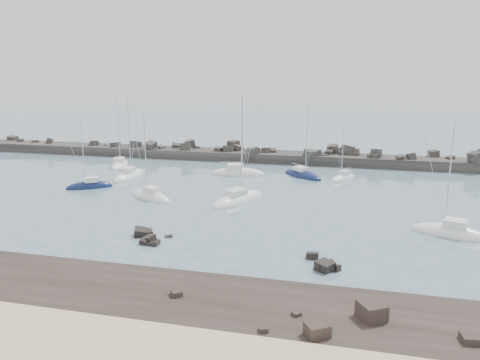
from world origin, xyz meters
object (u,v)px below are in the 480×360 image
sailboat_1 (90,187)px  sailboat_5 (343,179)px  sailboat_3 (238,174)px  sailboat_4 (150,197)px  sailboat_6 (238,200)px  sailboat_7 (303,176)px  sailboat_8 (450,234)px  sailboat_0 (120,165)px  sailboat_2 (129,176)px

sailboat_1 → sailboat_5: sailboat_1 is taller
sailboat_3 → sailboat_4: size_ratio=1.15×
sailboat_4 → sailboat_6: 12.39m
sailboat_6 → sailboat_7: (6.90, 17.64, -0.01)m
sailboat_5 → sailboat_8: sailboat_8 is taller
sailboat_4 → sailboat_3: bearing=65.3°
sailboat_0 → sailboat_2: size_ratio=0.98×
sailboat_6 → sailboat_8: size_ratio=1.17×
sailboat_0 → sailboat_8: (53.23, -26.15, 0.02)m
sailboat_0 → sailboat_4: 24.99m
sailboat_4 → sailboat_8: bearing=-9.4°
sailboat_8 → sailboat_5: bearing=116.1°
sailboat_4 → sailboat_8: (38.04, -6.31, 0.01)m
sailboat_3 → sailboat_8: sailboat_3 is taller
sailboat_1 → sailboat_5: size_ratio=1.08×
sailboat_4 → sailboat_5: 31.80m
sailboat_3 → sailboat_6: bearing=-75.9°
sailboat_5 → sailboat_1: bearing=-158.0°
sailboat_3 → sailboat_8: (29.85, -24.13, 0.00)m
sailboat_1 → sailboat_8: sailboat_8 is taller
sailboat_3 → sailboat_7: sailboat_3 is taller
sailboat_4 → sailboat_5: size_ratio=1.25×
sailboat_4 → sailboat_7: size_ratio=0.96×
sailboat_0 → sailboat_6: bearing=-33.9°
sailboat_3 → sailboat_5: bearing=2.0°
sailboat_0 → sailboat_2: sailboat_2 is taller
sailboat_7 → sailboat_8: sailboat_7 is taller
sailboat_0 → sailboat_7: sailboat_0 is taller
sailboat_2 → sailboat_6: (21.40, -10.21, -0.00)m
sailboat_3 → sailboat_5: (17.73, 0.61, -0.02)m
sailboat_4 → sailboat_7: bearing=44.6°
sailboat_0 → sailboat_3: (23.38, -2.03, 0.01)m
sailboat_4 → sailboat_2: bearing=128.2°
sailboat_0 → sailboat_4: (15.19, -19.84, 0.01)m
sailboat_7 → sailboat_1: bearing=-153.0°
sailboat_4 → sailboat_7: sailboat_7 is taller
sailboat_5 → sailboat_7: (-6.71, 0.56, 0.00)m
sailboat_3 → sailboat_0: bearing=175.1°
sailboat_1 → sailboat_8: 50.48m
sailboat_3 → sailboat_4: sailboat_3 is taller
sailboat_4 → sailboat_6: (12.32, 1.34, -0.00)m
sailboat_6 → sailboat_7: size_ratio=1.16×
sailboat_7 → sailboat_8: 31.53m
sailboat_1 → sailboat_4: 11.98m
sailboat_0 → sailboat_6: 33.15m
sailboat_6 → sailboat_8: 26.84m
sailboat_2 → sailboat_6: size_ratio=0.91×
sailboat_5 → sailboat_7: bearing=175.3°
sailboat_3 → sailboat_4: 19.61m
sailboat_7 → sailboat_8: bearing=-53.3°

